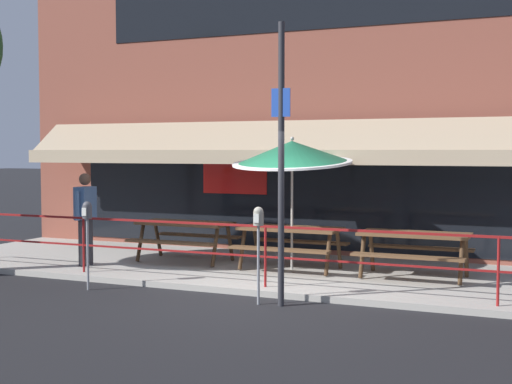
# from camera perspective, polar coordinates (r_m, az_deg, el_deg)

# --- Properties ---
(ground_plane) EXTENTS (120.00, 120.00, 0.00)m
(ground_plane) POSITION_cam_1_polar(r_m,az_deg,el_deg) (10.97, 0.14, -8.39)
(ground_plane) COLOR black
(patio_deck) EXTENTS (15.00, 4.00, 0.10)m
(patio_deck) POSITION_cam_1_polar(r_m,az_deg,el_deg) (12.79, 3.71, -6.48)
(patio_deck) COLOR #ADA89E
(patio_deck) RESTS_ON ground
(restaurant_building) EXTENTS (15.00, 1.60, 7.67)m
(restaurant_building) POSITION_cam_1_polar(r_m,az_deg,el_deg) (14.80, 6.71, 9.44)
(restaurant_building) COLOR brown
(restaurant_building) RESTS_ON ground
(patio_railing) EXTENTS (13.84, 0.04, 0.97)m
(patio_railing) POSITION_cam_1_polar(r_m,az_deg,el_deg) (11.11, 0.76, -4.06)
(patio_railing) COLOR maroon
(patio_railing) RESTS_ON patio_deck
(picnic_table_left) EXTENTS (1.80, 1.42, 0.76)m
(picnic_table_left) POSITION_cam_1_polar(r_m,az_deg,el_deg) (13.71, -5.69, -3.05)
(picnic_table_left) COLOR brown
(picnic_table_left) RESTS_ON patio_deck
(picnic_table_centre) EXTENTS (1.80, 1.42, 0.76)m
(picnic_table_centre) POSITION_cam_1_polar(r_m,az_deg,el_deg) (12.71, 2.77, -3.54)
(picnic_table_centre) COLOR brown
(picnic_table_centre) RESTS_ON patio_deck
(picnic_table_right) EXTENTS (1.80, 1.42, 0.76)m
(picnic_table_right) POSITION_cam_1_polar(r_m,az_deg,el_deg) (12.15, 12.55, -3.94)
(picnic_table_right) COLOR brown
(picnic_table_right) RESTS_ON patio_deck
(patio_umbrella_centre) EXTENTS (2.14, 2.14, 2.40)m
(patio_umbrella_centre) POSITION_cam_1_polar(r_m,az_deg,el_deg) (12.69, 2.91, 3.11)
(patio_umbrella_centre) COLOR #B7B2A8
(patio_umbrella_centre) RESTS_ON patio_deck
(pedestrian_walking) EXTENTS (0.25, 0.62, 1.71)m
(pedestrian_walking) POSITION_cam_1_polar(r_m,az_deg,el_deg) (13.55, -13.49, -1.71)
(pedestrian_walking) COLOR #333338
(pedestrian_walking) RESTS_ON patio_deck
(parking_meter_near) EXTENTS (0.15, 0.16, 1.42)m
(parking_meter_near) POSITION_cam_1_polar(r_m,az_deg,el_deg) (11.64, -13.35, -2.08)
(parking_meter_near) COLOR gray
(parking_meter_near) RESTS_ON ground
(parking_meter_far) EXTENTS (0.15, 0.16, 1.42)m
(parking_meter_far) POSITION_cam_1_polar(r_m,az_deg,el_deg) (10.26, 0.19, -2.71)
(parking_meter_far) COLOR gray
(parking_meter_far) RESTS_ON ground
(street_sign_pole) EXTENTS (0.28, 0.09, 4.03)m
(street_sign_pole) POSITION_cam_1_polar(r_m,az_deg,el_deg) (10.11, 2.03, 2.46)
(street_sign_pole) COLOR #2D2D33
(street_sign_pole) RESTS_ON ground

